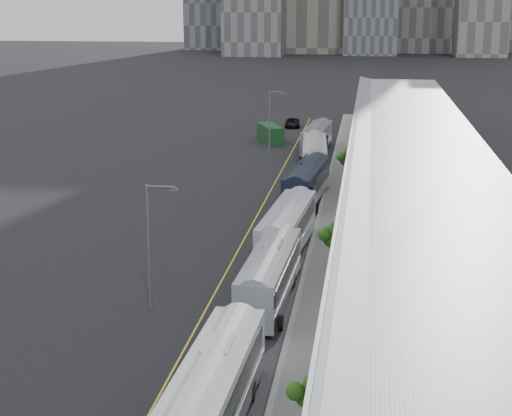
% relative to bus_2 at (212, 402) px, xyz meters
% --- Properties ---
extents(sidewalk, '(10.00, 170.00, 0.12)m').
position_rel_bus_2_xyz_m(sidewalk, '(7.15, 22.03, -1.56)').
color(sidewalk, gray).
rests_on(sidewalk, ground).
extents(lane_line, '(0.12, 160.00, 0.02)m').
position_rel_bus_2_xyz_m(lane_line, '(-3.35, 22.03, -1.61)').
color(lane_line, gold).
rests_on(lane_line, ground).
extents(depot, '(12.45, 160.40, 7.20)m').
position_rel_bus_2_xyz_m(depot, '(11.14, 22.03, 1.89)').
color(depot, gray).
rests_on(depot, ground).
extents(bus_2, '(3.09, 13.21, 3.84)m').
position_rel_bus_2_xyz_m(bus_2, '(0.00, 0.00, 0.00)').
color(bus_2, '#BDBDC0').
rests_on(bus_2, ground).
extents(bus_3, '(2.97, 12.47, 3.62)m').
position_rel_bus_2_xyz_m(bus_3, '(0.53, 16.59, -0.09)').
color(bus_3, gray).
rests_on(bus_3, ground).
extents(bus_4, '(3.57, 13.26, 3.83)m').
position_rel_bus_2_xyz_m(bus_4, '(0.52, 27.46, -0.00)').
color(bus_4, '#B2B3BC').
rests_on(bus_4, ground).
extents(bus_5, '(3.79, 13.15, 3.79)m').
position_rel_bus_2_xyz_m(bus_5, '(0.74, 43.96, -0.02)').
color(bus_5, black).
rests_on(bus_5, ground).
extents(bus_6, '(3.66, 13.62, 3.93)m').
position_rel_bus_2_xyz_m(bus_6, '(0.52, 57.70, 0.04)').
color(bus_6, silver).
rests_on(bus_6, ground).
extents(bus_7, '(3.42, 12.55, 3.62)m').
position_rel_bus_2_xyz_m(bus_7, '(-0.17, 71.27, -0.09)').
color(bus_7, slate).
rests_on(bus_7, ground).
extents(tree_1, '(1.09, 1.09, 3.55)m').
position_rel_bus_2_xyz_m(tree_1, '(4.40, -1.15, 1.28)').
color(tree_1, black).
rests_on(tree_1, ground).
extents(tree_2, '(1.37, 1.37, 3.52)m').
position_rel_bus_2_xyz_m(tree_2, '(4.26, 22.94, 1.16)').
color(tree_2, black).
rests_on(tree_2, ground).
extents(tree_3, '(1.27, 1.27, 3.87)m').
position_rel_bus_2_xyz_m(tree_3, '(4.31, 50.44, 1.53)').
color(tree_3, black).
rests_on(tree_3, ground).
extents(street_lamp_near, '(2.04, 0.22, 8.27)m').
position_rel_bus_2_xyz_m(street_lamp_near, '(-6.60, 14.00, 3.19)').
color(street_lamp_near, '#59595E').
rests_on(street_lamp_near, ground).
extents(street_lamp_far, '(2.04, 0.22, 8.43)m').
position_rel_bus_2_xyz_m(street_lamp_far, '(-5.60, 66.06, 3.28)').
color(street_lamp_far, '#59595E').
rests_on(street_lamp_far, ground).
extents(shipping_container, '(4.61, 7.08, 2.44)m').
position_rel_bus_2_xyz_m(shipping_container, '(-7.11, 77.41, -0.40)').
color(shipping_container, '#113A17').
rests_on(shipping_container, ground).
extents(suv, '(2.72, 5.15, 1.38)m').
position_rel_bus_2_xyz_m(suv, '(-5.40, 91.86, -0.93)').
color(suv, black).
rests_on(suv, ground).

